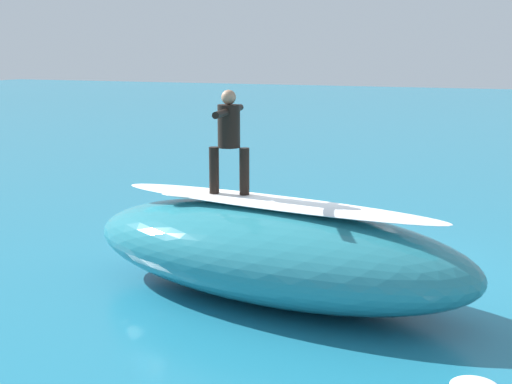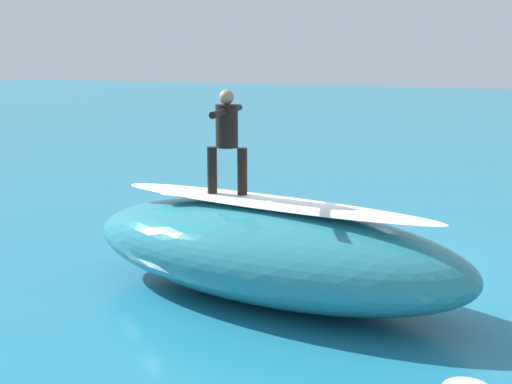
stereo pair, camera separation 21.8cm
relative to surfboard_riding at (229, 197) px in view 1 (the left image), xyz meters
name	(u,v)px [view 1 (the left image)]	position (x,y,z in m)	size (l,w,h in m)	color
ground_plane	(328,264)	(-1.00, -1.80, -1.44)	(120.00, 120.00, 0.00)	teal
wave_crest	(271,251)	(-0.73, 0.10, -0.74)	(6.24, 2.53, 1.40)	teal
wave_foam_lip	(272,202)	(-0.73, 0.10, 0.00)	(5.30, 0.88, 0.08)	white
surfboard_riding	(229,197)	(0.00, 0.00, 0.00)	(2.14, 0.51, 0.09)	silver
surfer_riding	(229,134)	(0.00, 0.00, 0.95)	(0.61, 1.46, 1.55)	black
surfboard_paddling	(276,229)	(0.66, -3.52, -1.39)	(2.05, 0.49, 0.09)	#E0563D
surfer_paddling	(280,220)	(0.61, -3.63, -1.22)	(0.91, 1.47, 0.28)	black
foam_patch_far	(143,235)	(2.83, -1.97, -1.37)	(0.73, 0.66, 0.15)	white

